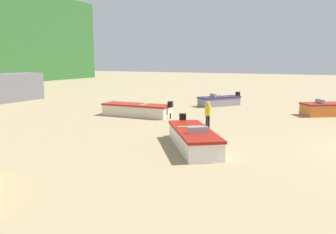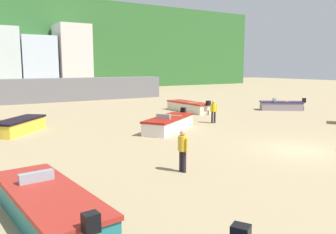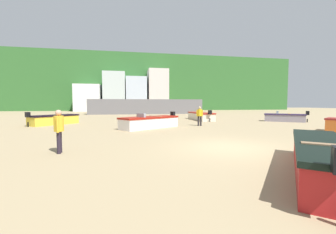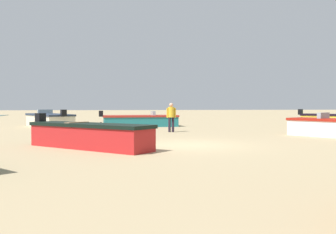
# 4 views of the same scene
# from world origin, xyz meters

# --- Properties ---
(ground_plane) EXTENTS (160.00, 160.00, 0.00)m
(ground_plane) POSITION_xyz_m (0.00, 0.00, 0.00)
(ground_plane) COLOR tan
(boat_yellow_0) EXTENTS (3.71, 4.03, 1.18)m
(boat_yellow_0) POSITION_xyz_m (-10.67, 11.94, 0.44)
(boat_yellow_0) COLOR yellow
(boat_yellow_0) RESTS_ON ground
(boat_red_4) EXTENTS (4.26, 4.66, 1.21)m
(boat_red_4) POSITION_xyz_m (0.70, -3.56, 0.45)
(boat_red_4) COLOR #B11E1F
(boat_red_4) RESTS_ON ground
(boat_teal_5) EXTENTS (2.12, 5.45, 1.10)m
(boat_teal_5) POSITION_xyz_m (-12.06, -1.23, 0.40)
(boat_teal_5) COLOR #1E6F75
(boat_teal_5) RESTS_ON ground
(boat_cream_8) EXTENTS (5.28, 4.01, 1.21)m
(boat_cream_8) POSITION_xyz_m (-12.15, -7.35, 0.46)
(boat_cream_8) COLOR beige
(boat_cream_8) RESTS_ON ground
(beach_walker_foreground) EXTENTS (0.37, 0.54, 1.62)m
(beach_walker_foreground) POSITION_xyz_m (-6.72, 0.27, 0.95)
(beach_walker_foreground) COLOR #261E29
(beach_walker_foreground) RESTS_ON ground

